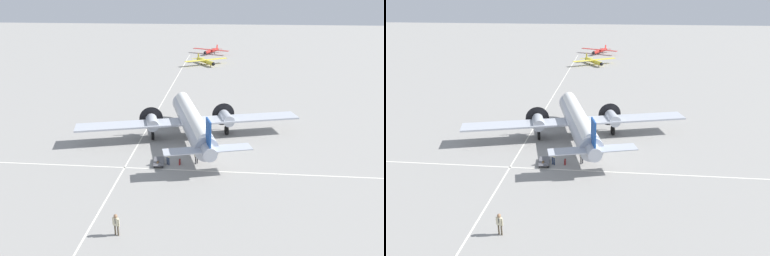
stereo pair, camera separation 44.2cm
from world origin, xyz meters
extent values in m
plane|color=gray|center=(0.00, 0.00, 0.00)|extent=(300.00, 300.00, 0.00)
cube|color=silver|center=(0.00, 6.11, 0.00)|extent=(120.00, 0.16, 0.01)
cube|color=silver|center=(-7.60, 0.00, 0.00)|extent=(0.16, 120.00, 0.01)
cylinder|color=#ADB2BC|center=(0.00, 0.00, 2.34)|extent=(16.28, 6.66, 2.48)
cylinder|color=white|center=(0.00, 0.00, 3.02)|extent=(15.32, 5.74, 1.73)
sphere|color=#ADB2BC|center=(7.81, 2.14, 2.34)|extent=(2.35, 2.35, 2.35)
cylinder|color=#ADB2BC|center=(-7.81, -2.14, 2.46)|extent=(3.41, 2.15, 1.36)
cube|color=#194799|center=(-8.38, -2.29, 4.20)|extent=(1.75, 0.60, 2.85)
cube|color=#ADB2BC|center=(-8.19, -2.24, 2.59)|extent=(3.76, 8.61, 0.10)
cube|color=#ADB2BC|center=(1.14, 0.31, 2.03)|extent=(9.48, 26.28, 0.20)
cylinder|color=#ADB2BC|center=(0.22, 4.74, 2.05)|extent=(3.03, 2.04, 1.36)
cylinder|color=black|center=(1.69, 5.14, 2.05)|extent=(0.79, 2.77, 2.86)
sphere|color=black|center=(1.82, 5.18, 2.05)|extent=(0.48, 0.48, 0.48)
cylinder|color=#ADB2BC|center=(2.60, -3.97, 2.05)|extent=(3.03, 2.04, 1.36)
cylinder|color=black|center=(4.07, -3.57, 2.05)|extent=(0.79, 2.77, 2.86)
sphere|color=black|center=(4.20, -3.53, 2.05)|extent=(0.48, 0.48, 0.48)
cylinder|color=#4C4C51|center=(-0.05, 4.66, 1.03)|extent=(0.18, 0.18, 0.95)
cylinder|color=black|center=(-0.05, 4.66, 0.55)|extent=(1.14, 0.58, 1.10)
cylinder|color=#4C4C51|center=(2.33, -4.04, 1.03)|extent=(0.18, 0.18, 0.95)
cylinder|color=black|center=(2.33, -4.04, 0.55)|extent=(1.14, 0.58, 1.10)
cylinder|color=#4C4C51|center=(6.10, 1.67, 0.79)|extent=(0.14, 0.14, 0.87)
cylinder|color=black|center=(6.10, 1.67, 0.35)|extent=(0.72, 0.36, 0.70)
cylinder|color=#473D2D|center=(-18.41, 3.70, 0.42)|extent=(0.12, 0.12, 0.85)
cylinder|color=#473D2D|center=(-18.33, 3.94, 0.42)|extent=(0.12, 0.12, 0.85)
cube|color=beige|center=(-18.37, 3.82, 1.16)|extent=(0.31, 0.45, 0.63)
sphere|color=#8C6647|center=(-18.37, 3.82, 1.62)|extent=(0.28, 0.28, 0.28)
cylinder|color=beige|center=(-18.45, 3.58, 1.13)|extent=(0.10, 0.10, 0.60)
cylinder|color=beige|center=(-18.29, 4.06, 1.13)|extent=(0.10, 0.10, 0.60)
cube|color=black|center=(-18.47, 3.85, 1.24)|extent=(0.02, 0.05, 0.41)
cylinder|color=#2D2D33|center=(-6.16, -0.94, 0.42)|extent=(0.12, 0.12, 0.84)
cylinder|color=#2D2D33|center=(-5.97, -1.09, 0.42)|extent=(0.12, 0.12, 0.84)
cube|color=beige|center=(-6.07, -1.01, 1.15)|extent=(0.43, 0.40, 0.63)
sphere|color=tan|center=(-6.07, -1.01, 1.61)|extent=(0.28, 0.28, 0.28)
cylinder|color=beige|center=(-6.26, -0.86, 1.12)|extent=(0.10, 0.10, 0.60)
cylinder|color=beige|center=(-5.87, -1.17, 1.12)|extent=(0.10, 0.10, 0.60)
cylinder|color=navy|center=(-6.64, 1.76, 0.44)|extent=(0.13, 0.13, 0.88)
cylinder|color=navy|center=(-6.47, 1.95, 0.44)|extent=(0.13, 0.13, 0.88)
cube|color=beige|center=(-6.56, 1.85, 1.21)|extent=(0.43, 0.45, 0.66)
sphere|color=tan|center=(-6.56, 1.85, 1.68)|extent=(0.29, 0.29, 0.29)
cylinder|color=beige|center=(-6.73, 1.65, 1.17)|extent=(0.10, 0.10, 0.63)
cylinder|color=beige|center=(-6.39, 2.05, 1.17)|extent=(0.10, 0.10, 0.63)
cube|color=brown|center=(-6.83, 2.86, 0.21)|extent=(0.40, 0.17, 0.42)
cube|color=#4A3520|center=(-6.83, 2.86, 0.45)|extent=(0.15, 0.12, 0.02)
cube|color=maroon|center=(-6.40, 0.67, 0.28)|extent=(0.41, 0.15, 0.55)
cube|color=#551515|center=(-6.40, 0.67, 0.58)|extent=(0.15, 0.10, 0.02)
cube|color=#56565B|center=(-6.50, 2.81, 0.30)|extent=(2.38, 1.36, 0.04)
cube|color=#56565B|center=(-7.59, 2.67, 0.54)|extent=(0.18, 1.08, 0.04)
cylinder|color=#56565B|center=(-7.66, 3.18, 0.43)|extent=(0.04, 0.04, 0.22)
cylinder|color=#56565B|center=(-7.53, 2.17, 0.43)|extent=(0.04, 0.04, 0.22)
cylinder|color=black|center=(-5.70, 3.35, 0.14)|extent=(0.29, 0.09, 0.28)
cylinder|color=black|center=(-5.59, 2.49, 0.14)|extent=(0.29, 0.09, 0.28)
cylinder|color=black|center=(-7.41, 3.13, 0.14)|extent=(0.29, 0.09, 0.28)
cylinder|color=black|center=(-7.30, 2.27, 0.14)|extent=(0.29, 0.09, 0.28)
cylinder|color=#B2231E|center=(62.16, 0.39, 0.78)|extent=(6.76, 3.75, 0.86)
sphere|color=black|center=(58.82, 1.94, 0.78)|extent=(0.78, 0.78, 0.78)
cube|color=#B2231E|center=(61.80, 0.55, 1.17)|extent=(5.44, 10.05, 0.08)
cube|color=#B2231E|center=(65.28, -1.06, 1.47)|extent=(0.59, 0.32, 1.12)
cube|color=#B2231E|center=(65.28, -1.06, 0.91)|extent=(1.95, 3.36, 0.04)
cylinder|color=black|center=(59.88, 1.44, 0.14)|extent=(0.29, 0.19, 0.28)
cylinder|color=#4C4C51|center=(59.88, 1.44, 0.24)|extent=(0.06, 0.06, 0.21)
cylinder|color=black|center=(62.18, -0.49, 0.14)|extent=(0.29, 0.19, 0.28)
cylinder|color=#4C4C51|center=(62.18, -0.49, 0.24)|extent=(0.06, 0.06, 0.21)
cylinder|color=black|center=(62.84, 0.93, 0.14)|extent=(0.29, 0.19, 0.28)
cylinder|color=#4C4C51|center=(62.84, 0.93, 0.24)|extent=(0.06, 0.06, 0.21)
cylinder|color=yellow|center=(46.69, 1.13, 0.79)|extent=(6.63, 4.58, 0.89)
sphere|color=black|center=(43.47, -0.87, 0.79)|extent=(0.80, 0.80, 0.80)
cube|color=yellow|center=(46.35, 0.91, 1.19)|extent=(6.70, 9.83, 0.08)
cube|color=yellow|center=(49.70, 3.00, 1.50)|extent=(0.58, 0.39, 1.15)
cube|color=yellow|center=(49.70, 3.00, 0.93)|extent=(2.35, 3.31, 0.04)
cylinder|color=black|center=(44.50, -0.23, 0.14)|extent=(0.28, 0.22, 0.28)
cylinder|color=#4C4C51|center=(44.50, -0.23, 0.24)|extent=(0.06, 0.06, 0.21)
cylinder|color=black|center=(47.46, 0.65, 0.14)|extent=(0.28, 0.22, 0.28)
cylinder|color=#4C4C51|center=(47.46, 0.65, 0.24)|extent=(0.06, 0.06, 0.21)
cylinder|color=black|center=(46.61, 2.02, 0.14)|extent=(0.28, 0.22, 0.28)
cylinder|color=#4C4C51|center=(46.61, 2.02, 0.24)|extent=(0.06, 0.06, 0.21)
camera|label=1|loc=(-40.58, -3.71, 16.93)|focal=35.00mm
camera|label=2|loc=(-40.54, -4.15, 16.93)|focal=35.00mm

